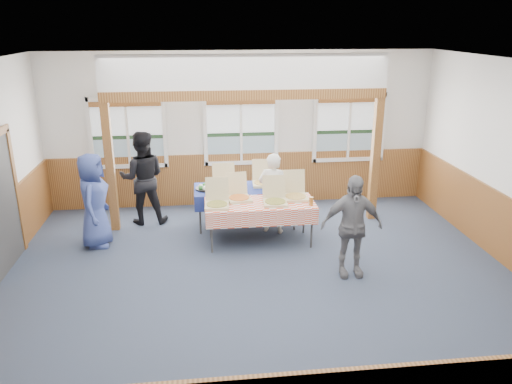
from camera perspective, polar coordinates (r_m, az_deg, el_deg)
floor at (r=7.71m, az=0.65°, el=-10.08°), size 8.00×8.00×0.00m
ceiling at (r=6.76m, az=0.75°, el=14.37°), size 8.00×8.00×0.00m
wall_back at (r=10.44m, az=-1.74°, el=7.11°), size 8.00×0.00×8.00m
wall_front at (r=3.93m, az=7.33°, el=-14.20°), size 8.00×0.00×8.00m
wainscot_back at (r=10.68m, az=-1.67°, el=1.56°), size 7.98×0.05×1.10m
wainscot_right at (r=8.84m, az=27.23°, el=-4.42°), size 0.05×6.98×1.10m
window_left at (r=10.45m, az=-14.49°, el=6.97°), size 1.56×0.10×1.46m
window_mid at (r=10.39m, az=-1.73°, el=7.49°), size 1.56×0.10×1.46m
window_right at (r=10.82m, az=10.61°, el=7.64°), size 1.56×0.10×1.46m
post_left at (r=9.48m, az=-16.32°, el=2.63°), size 0.15×0.15×2.40m
post_right at (r=9.92m, az=13.46°, el=3.59°), size 0.15×0.15×2.40m
cross_beam at (r=9.11m, az=-1.14°, el=11.06°), size 5.15×0.18×0.18m
table_left at (r=9.44m, az=-1.15°, el=0.18°), size 2.00×0.99×0.76m
table_right at (r=8.68m, az=0.45°, el=-1.54°), size 2.07×1.54×0.76m
pizza_box_a at (r=9.27m, az=-3.57°, el=0.59°), size 0.45×0.54×0.46m
pizza_box_b at (r=9.59m, az=0.85°, el=1.25°), size 0.43×0.52×0.44m
pizza_box_c at (r=8.50m, az=-4.48°, el=-1.19°), size 0.43×0.52×0.44m
pizza_box_d at (r=8.79m, az=-2.01°, el=-0.45°), size 0.47×0.54×0.44m
pizza_box_e at (r=8.60m, az=2.18°, el=-0.88°), size 0.43×0.51×0.44m
pizza_box_f at (r=8.87m, az=4.51°, el=-0.29°), size 0.42×0.51×0.46m
veggie_tray at (r=9.38m, az=-5.72°, el=0.50°), size 0.40×0.40×0.09m
drink_glass at (r=8.55m, az=6.32°, el=-1.06°), size 0.07×0.07×0.15m
woman_white at (r=9.14m, az=1.96°, el=-0.13°), size 0.65×0.54×1.51m
woman_black at (r=9.77m, az=-12.83°, el=1.59°), size 0.89×0.70×1.81m
man_blue at (r=8.98m, az=-18.06°, el=-0.92°), size 0.58×0.85×1.66m
person_grey at (r=7.69m, az=10.86°, el=-3.86°), size 0.95×0.41×1.61m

